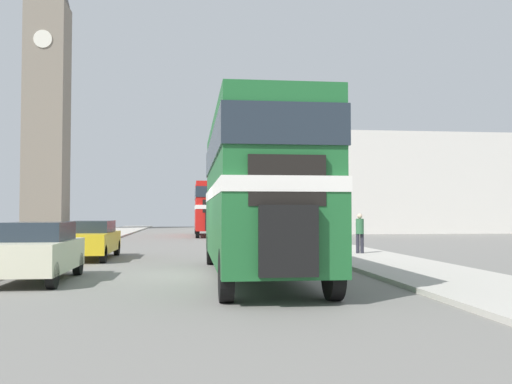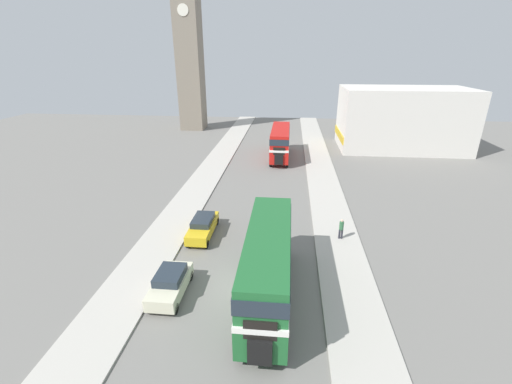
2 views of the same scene
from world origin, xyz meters
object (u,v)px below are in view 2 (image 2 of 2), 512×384
Objects in this scene: car_parked_mid at (203,226)px; church_tower at (188,29)px; bus_distant at (280,140)px; pedestrian_walking at (341,228)px; car_parked_near at (170,283)px; double_decker_bus at (268,261)px.

car_parked_mid is 0.14× the size of church_tower.
bus_distant reaches higher than pedestrian_walking.
church_tower is at bearing 119.17° from pedestrian_walking.
bus_distant is 2.58× the size of car_parked_near.
pedestrian_walking is at bearing 54.78° from double_decker_bus.
bus_distant is at bearing 79.41° from car_parked_near.
church_tower is (-17.23, 47.47, 14.78)m from double_decker_bus.
double_decker_bus is 2.26× the size of car_parked_mid.
double_decker_bus is 6.05m from car_parked_near.
car_parked_near is 51.80m from church_tower.
double_decker_bus reaches higher than pedestrian_walking.
bus_distant is 30.16m from car_parked_near.
car_parked_near is 2.41× the size of pedestrian_walking.
church_tower reaches higher than bus_distant.
car_parked_mid is (-5.37, -22.29, -1.66)m from bus_distant.
church_tower reaches higher than car_parked_near.
bus_distant is 28.98m from church_tower.
bus_distant is at bearing 103.84° from pedestrian_walking.
bus_distant is at bearing -46.87° from church_tower.
bus_distant is at bearing 76.47° from car_parked_mid.
pedestrian_walking is 48.77m from church_tower.
car_parked_mid is at bearing -73.96° from church_tower.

